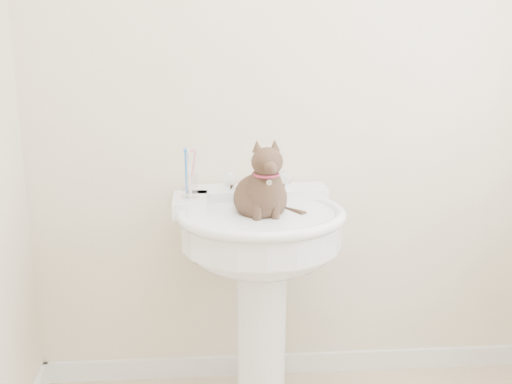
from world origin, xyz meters
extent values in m
cube|color=white|center=(0.00, 1.09, 0.04)|extent=(2.20, 0.02, 0.09)
cylinder|color=white|center=(-0.17, 0.80, 0.34)|extent=(0.19, 0.19, 0.68)
cylinder|color=white|center=(-0.17, 0.80, 0.78)|extent=(0.60, 0.60, 0.13)
ellipsoid|color=white|center=(-0.17, 0.80, 0.72)|extent=(0.55, 0.48, 0.22)
torus|color=white|center=(-0.17, 0.80, 0.84)|extent=(0.63, 0.63, 0.04)
cube|color=white|center=(-0.17, 1.01, 0.86)|extent=(0.56, 0.15, 0.06)
cube|color=white|center=(-0.44, 0.89, 0.86)|extent=(0.13, 0.20, 0.06)
cylinder|color=silver|center=(-0.17, 0.97, 0.91)|extent=(0.05, 0.05, 0.05)
cylinder|color=silver|center=(-0.17, 0.92, 0.94)|extent=(0.04, 0.04, 0.14)
sphere|color=white|center=(-0.28, 0.99, 0.93)|extent=(0.06, 0.06, 0.06)
sphere|color=white|center=(-0.06, 0.99, 0.93)|extent=(0.06, 0.06, 0.06)
cube|color=orange|center=(-0.15, 1.06, 0.90)|extent=(0.10, 0.06, 0.03)
cylinder|color=silver|center=(-0.44, 0.88, 0.89)|extent=(0.07, 0.07, 0.01)
cylinder|color=white|center=(-0.44, 0.88, 0.94)|extent=(0.06, 0.06, 0.09)
cylinder|color=blue|center=(-0.45, 0.88, 0.99)|extent=(0.01, 0.01, 0.17)
cylinder|color=white|center=(-0.44, 0.88, 0.99)|extent=(0.01, 0.01, 0.17)
cylinder|color=#D67D8B|center=(-0.42, 0.88, 0.99)|extent=(0.01, 0.01, 0.17)
ellipsoid|color=brown|center=(-0.17, 0.83, 0.90)|extent=(0.20, 0.23, 0.18)
ellipsoid|color=brown|center=(-0.17, 0.74, 0.95)|extent=(0.13, 0.12, 0.16)
ellipsoid|color=brown|center=(-0.17, 0.72, 1.06)|extent=(0.11, 0.10, 0.10)
cone|color=brown|center=(-0.20, 0.73, 1.11)|extent=(0.04, 0.04, 0.04)
cone|color=brown|center=(-0.14, 0.73, 1.11)|extent=(0.04, 0.04, 0.04)
cylinder|color=brown|center=(-0.07, 0.84, 0.84)|extent=(0.03, 0.03, 0.21)
torus|color=maroon|center=(-0.17, 0.72, 1.01)|extent=(0.10, 0.10, 0.01)
camera|label=1|loc=(-0.35, -1.45, 1.56)|focal=45.00mm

